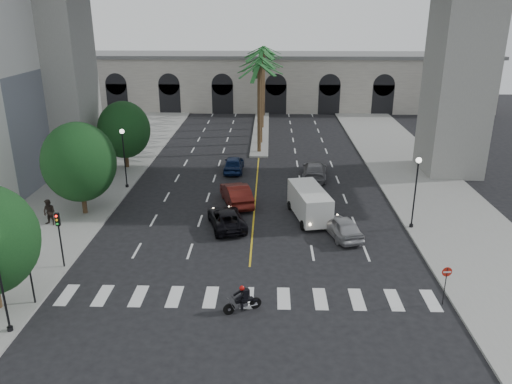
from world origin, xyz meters
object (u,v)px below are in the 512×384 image
object	(u,v)px
traffic_signal_far	(59,231)
do_not_enter_sign	(446,278)
car_d	(314,170)
lamp_post_left_far	(124,153)
cargo_van	(309,203)
pedestrian_a	(30,249)
motorcycle_rider	(243,300)
car_b	(236,194)
lamp_post_right	(416,187)
car_e	(234,164)
car_c	(227,218)
car_a	(342,227)
traffic_signal_near	(28,263)
pedestrian_b	(49,212)

from	to	relation	value
traffic_signal_far	do_not_enter_sign	world-z (taller)	traffic_signal_far
traffic_signal_far	car_d	bearing A→B (deg)	46.90
lamp_post_left_far	cargo_van	xyz separation A→B (m)	(15.58, -6.34, -1.91)
car_d	pedestrian_a	distance (m)	25.56
motorcycle_rider	car_b	distance (m)	15.39
lamp_post_right	car_e	bearing A→B (deg)	136.10
car_e	cargo_van	distance (m)	13.25
traffic_signal_far	pedestrian_a	size ratio (longest dim) A/B	2.20
traffic_signal_far	car_d	xyz separation A→B (m)	(16.66, 17.81, -1.73)
traffic_signal_far	car_c	distance (m)	11.53
motorcycle_rider	car_c	world-z (taller)	motorcycle_rider
car_a	car_b	distance (m)	9.76
pedestrian_a	do_not_enter_sign	bearing A→B (deg)	-36.96
motorcycle_rider	do_not_enter_sign	xyz separation A→B (m)	(10.63, 0.94, 0.93)
traffic_signal_near	motorcycle_rider	xyz separation A→B (m)	(11.17, -0.27, -1.82)
motorcycle_rider	car_b	size ratio (longest dim) A/B	0.38
pedestrian_b	car_b	bearing A→B (deg)	35.22
lamp_post_right	traffic_signal_far	bearing A→B (deg)	-164.02
car_c	car_e	distance (m)	13.26
car_d	pedestrian_a	bearing A→B (deg)	47.57
traffic_signal_far	motorcycle_rider	xyz separation A→B (m)	(11.17, -4.27, -1.82)
car_a	car_e	distance (m)	16.93
motorcycle_rider	car_b	bearing A→B (deg)	70.81
lamp_post_right	motorcycle_rider	distance (m)	15.98
pedestrian_b	cargo_van	bearing A→B (deg)	20.90
car_b	do_not_enter_sign	world-z (taller)	do_not_enter_sign
motorcycle_rider	car_d	world-z (taller)	car_d
motorcycle_rider	do_not_enter_sign	size ratio (longest dim) A/B	0.88
car_d	pedestrian_b	distance (m)	23.19
traffic_signal_far	lamp_post_left_far	bearing A→B (deg)	90.40
motorcycle_rider	car_b	world-z (taller)	car_b
car_b	do_not_enter_sign	size ratio (longest dim) A/B	2.34
lamp_post_left_far	car_e	xyz separation A→B (m)	(9.08, 5.20, -2.44)
motorcycle_rider	car_e	bearing A→B (deg)	70.92
car_b	car_c	distance (m)	4.64
traffic_signal_far	car_d	distance (m)	24.45
traffic_signal_near	do_not_enter_sign	world-z (taller)	traffic_signal_near
traffic_signal_far	cargo_van	bearing A→B (deg)	27.80
lamp_post_left_far	motorcycle_rider	distance (m)	22.04
car_d	do_not_enter_sign	bearing A→B (deg)	109.08
cargo_van	pedestrian_a	xyz separation A→B (m)	(-17.77, -7.51, -0.33)
traffic_signal_near	car_e	world-z (taller)	traffic_signal_near
car_c	pedestrian_b	xyz separation A→B (m)	(-12.78, -0.29, 0.43)
lamp_post_right	car_c	distance (m)	13.55
car_a	motorcycle_rider	bearing A→B (deg)	40.27
car_d	car_a	bearing A→B (deg)	99.23
car_b	lamp_post_right	bearing A→B (deg)	144.50
lamp_post_left_far	car_b	bearing A→B (deg)	-19.17
lamp_post_right	traffic_signal_far	xyz separation A→B (m)	(-22.70, -6.50, -0.71)
car_d	car_e	distance (m)	7.91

